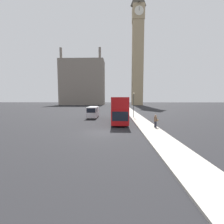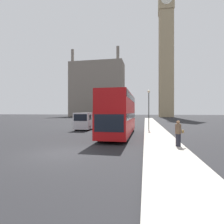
# 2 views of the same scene
# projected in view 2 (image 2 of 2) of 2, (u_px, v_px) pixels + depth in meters

# --- Properties ---
(ground_plane) EXTENTS (300.00, 300.00, 0.00)m
(ground_plane) POSITION_uv_depth(u_px,v_px,m) (60.00, 153.00, 10.65)
(ground_plane) COLOR black
(sidewalk_strip) EXTENTS (2.81, 120.00, 0.15)m
(sidewalk_strip) POSITION_uv_depth(u_px,v_px,m) (170.00, 157.00, 9.46)
(sidewalk_strip) COLOR #ADA89E
(sidewalk_strip) RESTS_ON ground_plane
(clock_tower) EXTENTS (7.13, 7.30, 73.59)m
(clock_tower) POSITION_uv_depth(u_px,v_px,m) (166.00, 40.00, 85.73)
(clock_tower) COLOR tan
(clock_tower) RESTS_ON ground_plane
(building_block_distant) EXTENTS (28.92, 12.77, 35.98)m
(building_block_distant) POSITION_uv_depth(u_px,v_px,m) (97.00, 90.00, 96.42)
(building_block_distant) COLOR slate
(building_block_distant) RESTS_ON ground_plane
(red_double_decker_bus) EXTENTS (2.62, 11.01, 4.37)m
(red_double_decker_bus) POSITION_uv_depth(u_px,v_px,m) (119.00, 113.00, 18.49)
(red_double_decker_bus) COLOR #A80F11
(red_double_decker_bus) RESTS_ON ground_plane
(white_van) EXTENTS (2.14, 5.10, 2.41)m
(white_van) POSITION_uv_depth(u_px,v_px,m) (87.00, 120.00, 25.07)
(white_van) COLOR silver
(white_van) RESTS_ON ground_plane
(pedestrian) EXTENTS (0.55, 0.39, 1.77)m
(pedestrian) POSITION_uv_depth(u_px,v_px,m) (178.00, 133.00, 12.04)
(pedestrian) COLOR #23232D
(pedestrian) RESTS_ON sidewalk_strip
(street_lamp) EXTENTS (0.36, 0.36, 5.33)m
(street_lamp) POSITION_uv_depth(u_px,v_px,m) (149.00, 103.00, 23.64)
(street_lamp) COLOR #2D332D
(street_lamp) RESTS_ON sidewalk_strip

